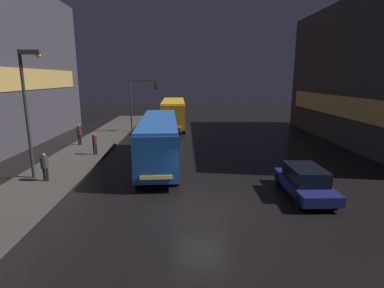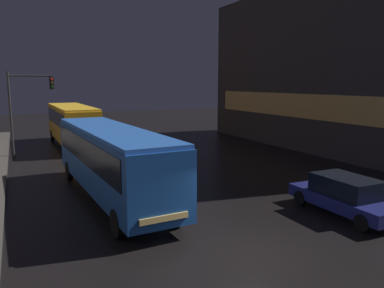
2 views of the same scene
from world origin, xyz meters
TOP-DOWN VIEW (x-y plane):
  - ground_plane at (0.00, 0.00)m, footprint 120.00×120.00m
  - sidewalk_left at (-9.00, 10.00)m, footprint 4.00×48.00m
  - bus_near at (-2.57, 7.34)m, footprint 3.01×11.72m
  - bus_far at (-2.13, 22.96)m, footprint 2.86×10.81m
  - car_taxi at (5.38, 1.30)m, footprint 1.95×4.63m
  - pedestrian_near at (-8.80, 3.47)m, footprint 0.52×0.52m
  - pedestrian_mid at (-10.11, 13.06)m, footprint 0.49×0.49m
  - pedestrian_far at (-7.72, 9.50)m, footprint 0.46×0.46m
  - traffic_light_main at (-5.60, 19.69)m, footprint 3.03×0.35m
  - street_lamp_sidewalk at (-9.56, 4.11)m, footprint 1.25×0.36m

SIDE VIEW (x-z plane):
  - ground_plane at x=0.00m, z-range 0.00..0.00m
  - sidewalk_left at x=-9.00m, z-range 0.00..0.15m
  - car_taxi at x=5.38m, z-range 0.01..1.54m
  - pedestrian_far at x=-7.72m, z-range 0.28..1.94m
  - pedestrian_near at x=-8.80m, z-range 0.32..1.97m
  - pedestrian_mid at x=-10.11m, z-range 0.31..2.12m
  - bus_near at x=-2.57m, z-range 0.38..3.60m
  - bus_far at x=-2.13m, z-range 0.39..3.73m
  - traffic_light_main at x=-5.60m, z-range 1.05..7.05m
  - street_lamp_sidewalk at x=-9.56m, z-range 1.37..8.70m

